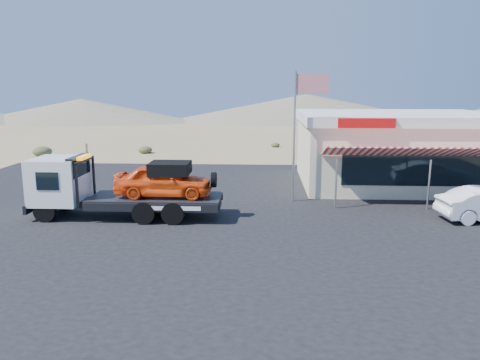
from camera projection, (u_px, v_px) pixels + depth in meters
The scene contains 6 objects.
ground at pixel (176, 228), 17.80m from camera, with size 120.00×120.00×0.00m, color #8C774F.
asphalt_lot at pixel (233, 209), 20.64m from camera, with size 32.00×24.00×0.02m, color black.
tow_truck at pixel (121, 185), 19.09m from camera, with size 7.63×2.26×2.55m.
jerky_store at pixel (394, 148), 25.68m from camera, with size 10.40×9.97×3.90m.
flagpole at pixel (300, 121), 21.23m from camera, with size 1.55×0.10×6.00m.
distant_hills at pixel (179, 109), 71.93m from camera, with size 126.00×48.00×4.20m.
Camera 1 is at (3.30, -16.95, 5.30)m, focal length 35.00 mm.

